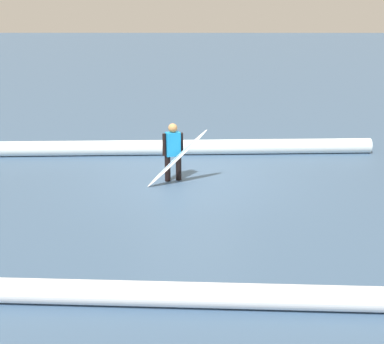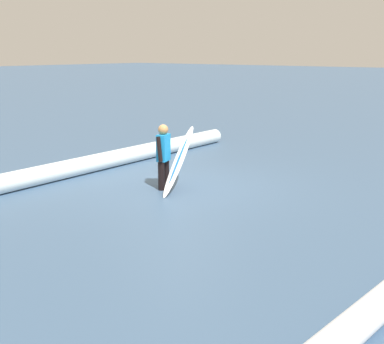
% 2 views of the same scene
% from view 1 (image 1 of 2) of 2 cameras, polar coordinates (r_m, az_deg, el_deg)
% --- Properties ---
extents(ground_plane, '(173.54, 173.54, 0.00)m').
position_cam_1_polar(ground_plane, '(13.43, -0.25, -0.97)').
color(ground_plane, '#3D5979').
extents(surfer, '(0.50, 0.31, 1.42)m').
position_cam_1_polar(surfer, '(13.30, -1.99, 2.38)').
color(surfer, black).
rests_on(surfer, ground_plane).
extents(surfboard, '(1.50, 0.60, 1.34)m').
position_cam_1_polar(surfboard, '(13.01, -1.53, 1.44)').
color(surfboard, white).
rests_on(surfboard, ground_plane).
extents(wave_crest_foreground, '(16.35, 1.17, 0.43)m').
position_cam_1_polar(wave_crest_foreground, '(16.04, -10.68, 2.44)').
color(wave_crest_foreground, white).
rests_on(wave_crest_foreground, ground_plane).
extents(wave_crest_midground, '(22.06, 1.28, 0.36)m').
position_cam_1_polar(wave_crest_midground, '(8.01, 10.91, -12.63)').
color(wave_crest_midground, white).
rests_on(wave_crest_midground, ground_plane).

